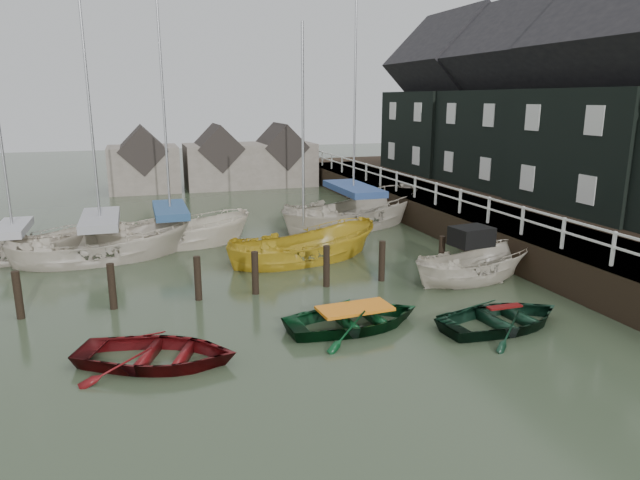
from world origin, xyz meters
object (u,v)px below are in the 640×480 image
object	(u,v)px
rowboat_green	(355,327)
sailboat_c	(304,259)
sailboat_b	(172,244)
rowboat_dkgreen	(503,327)
sailboat_e	(17,258)
motorboat	(472,278)
rowboat_red	(158,363)
sailboat_d	(353,225)
sailboat_a	(104,258)

from	to	relation	value
rowboat_green	sailboat_c	distance (m)	6.95
sailboat_c	sailboat_b	bearing A→B (deg)	39.05
rowboat_dkgreen	sailboat_b	distance (m)	14.46
sailboat_b	sailboat_e	size ratio (longest dim) A/B	1.30
sailboat_b	rowboat_green	bearing A→B (deg)	-155.01
motorboat	sailboat_b	xyz separation A→B (m)	(-9.44, 8.23, -0.02)
sailboat_c	sailboat_e	world-z (taller)	sailboat_c
sailboat_b	rowboat_red	bearing A→B (deg)	178.50
sailboat_c	motorboat	bearing A→B (deg)	-144.00
sailboat_d	sailboat_e	bearing A→B (deg)	77.17
sailboat_e	sailboat_c	bearing A→B (deg)	-115.55
sailboat_b	sailboat_d	xyz separation A→B (m)	(8.70, 1.08, -0.00)
rowboat_green	sailboat_c	world-z (taller)	sailboat_c
motorboat	sailboat_c	distance (m)	6.43
sailboat_d	sailboat_e	world-z (taller)	sailboat_d
sailboat_a	sailboat_e	size ratio (longest dim) A/B	1.25
sailboat_a	sailboat_b	xyz separation A→B (m)	(2.70, 1.40, 0.00)
sailboat_b	sailboat_d	size ratio (longest dim) A/B	0.90
rowboat_green	sailboat_b	xyz separation A→B (m)	(-4.11, 10.81, 0.06)
sailboat_a	sailboat_e	distance (m)	3.35
rowboat_red	rowboat_green	xyz separation A→B (m)	(5.24, 0.60, 0.00)
motorboat	sailboat_c	size ratio (longest dim) A/B	0.48
sailboat_e	rowboat_red	bearing A→B (deg)	-164.07
sailboat_a	sailboat_b	size ratio (longest dim) A/B	0.96
rowboat_green	sailboat_b	size ratio (longest dim) A/B	0.33
rowboat_red	sailboat_a	xyz separation A→B (m)	(-1.57, 10.00, 0.06)
rowboat_dkgreen	motorboat	xyz separation A→B (m)	(1.45, 3.81, 0.09)
rowboat_green	rowboat_dkgreen	distance (m)	4.08
rowboat_red	sailboat_a	world-z (taller)	sailboat_a
rowboat_red	sailboat_b	world-z (taller)	sailboat_b
rowboat_red	sailboat_e	size ratio (longest dim) A/B	0.42
motorboat	sailboat_b	bearing A→B (deg)	41.88
rowboat_dkgreen	motorboat	size ratio (longest dim) A/B	0.80
rowboat_green	sailboat_c	size ratio (longest dim) A/B	0.39
sailboat_a	sailboat_c	distance (m)	7.81
sailboat_d	sailboat_b	bearing A→B (deg)	78.24
sailboat_a	sailboat_e	xyz separation A→B (m)	(-3.22, 0.94, 0.00)
sailboat_a	sailboat_d	world-z (taller)	sailboat_d
rowboat_red	sailboat_a	size ratio (longest dim) A/B	0.33
sailboat_a	sailboat_d	xyz separation A→B (m)	(11.40, 2.48, -0.00)
rowboat_green	sailboat_e	xyz separation A→B (m)	(-10.03, 10.35, 0.06)
sailboat_a	rowboat_dkgreen	bearing A→B (deg)	-141.77
motorboat	sailboat_a	distance (m)	13.94
rowboat_green	sailboat_c	xyz separation A→B (m)	(0.60, 6.92, 0.01)
motorboat	sailboat_d	size ratio (longest dim) A/B	0.36
rowboat_green	sailboat_e	world-z (taller)	sailboat_e
rowboat_dkgreen	sailboat_e	xyz separation A→B (m)	(-13.92, 11.59, 0.06)
rowboat_red	sailboat_c	size ratio (longest dim) A/B	0.38
rowboat_dkgreen	sailboat_b	bearing A→B (deg)	27.46
rowboat_red	sailboat_d	distance (m)	15.89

